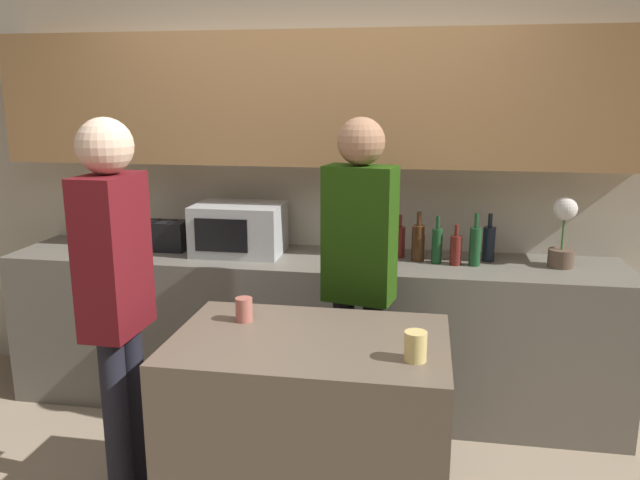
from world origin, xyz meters
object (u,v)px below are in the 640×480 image
at_px(microwave, 239,229).
at_px(potted_plant, 563,232).
at_px(bottle_4, 456,250).
at_px(person_center, 116,285).
at_px(bottle_1, 399,241).
at_px(cup_0, 244,309).
at_px(bottle_5, 475,246).
at_px(bottle_2, 418,242).
at_px(toaster, 166,236).
at_px(bottle_6, 489,243).
at_px(bottle_0, 385,243).
at_px(person_left, 359,261).
at_px(bottle_3, 437,245).
at_px(cup_1, 415,346).

relative_size(microwave, potted_plant, 1.32).
relative_size(bottle_4, person_center, 0.13).
height_order(bottle_1, bottle_4, bottle_1).
bearing_deg(bottle_1, cup_0, -119.26).
distance_m(bottle_5, cup_0, 1.44).
height_order(bottle_4, person_center, person_center).
xyz_separation_m(bottle_2, bottle_5, (0.31, -0.06, 0.01)).
height_order(potted_plant, person_center, person_center).
relative_size(toaster, bottle_4, 1.13).
bearing_deg(bottle_6, cup_0, -135.59).
xyz_separation_m(bottle_0, cup_0, (-0.54, -0.94, -0.10)).
distance_m(cup_0, person_left, 0.67).
relative_size(bottle_2, person_left, 0.16).
xyz_separation_m(person_left, person_center, (-0.97, -0.62, 0.01)).
bearing_deg(person_left, bottle_1, -93.63).
bearing_deg(person_center, potted_plant, 120.87).
height_order(bottle_4, person_left, person_left).
distance_m(bottle_6, person_left, 0.92).
bearing_deg(toaster, bottle_6, 1.90).
height_order(toaster, bottle_3, bottle_3).
relative_size(bottle_3, cup_1, 2.41).
xyz_separation_m(bottle_4, cup_1, (-0.19, -1.28, -0.06)).
relative_size(bottle_1, person_center, 0.14).
distance_m(potted_plant, person_left, 1.20).
bearing_deg(toaster, bottle_5, -1.61).
relative_size(potted_plant, bottle_0, 1.28).
bearing_deg(cup_1, bottle_0, 99.11).
bearing_deg(bottle_0, microwave, 173.61).
distance_m(toaster, bottle_5, 1.85).
xyz_separation_m(cup_1, person_left, (-0.29, 0.79, 0.11)).
bearing_deg(person_left, bottle_3, -114.79).
relative_size(toaster, bottle_2, 0.91).
bearing_deg(bottle_0, bottle_6, 15.69).
bearing_deg(bottle_1, bottle_5, -15.46).
bearing_deg(person_center, toaster, -165.45).
bearing_deg(cup_1, bottle_6, 74.64).
distance_m(cup_1, person_center, 1.28).
xyz_separation_m(potted_plant, bottle_5, (-0.47, -0.05, -0.08)).
bearing_deg(microwave, toaster, 179.81).
xyz_separation_m(bottle_4, bottle_5, (0.10, 0.00, 0.03)).
relative_size(bottle_5, person_left, 0.17).
height_order(toaster, cup_0, toaster).
bearing_deg(cup_1, cup_0, 158.27).
bearing_deg(bottle_3, person_left, -126.64).
bearing_deg(toaster, bottle_2, 0.14).
bearing_deg(microwave, bottle_5, -2.09).
distance_m(potted_plant, bottle_4, 0.59).
distance_m(bottle_2, cup_1, 1.34).
distance_m(microwave, cup_0, 1.10).
xyz_separation_m(toaster, bottle_5, (1.85, -0.05, 0.02)).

